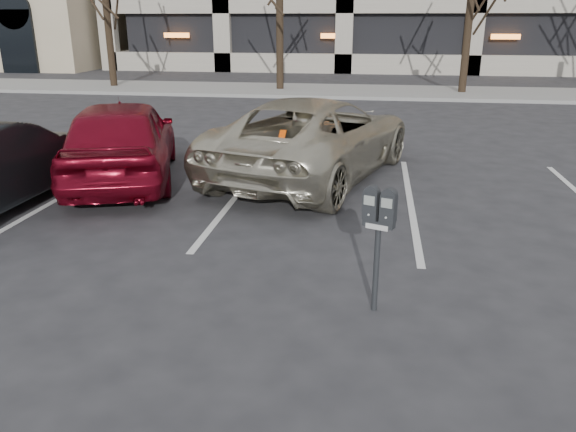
{
  "coord_description": "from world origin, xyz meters",
  "views": [
    {
      "loc": [
        0.77,
        -6.4,
        2.75
      ],
      "look_at": [
        0.07,
        -1.84,
        1.12
      ],
      "focal_mm": 35.0,
      "sensor_mm": 36.0,
      "label": 1
    }
  ],
  "objects": [
    {
      "name": "sidewalk",
      "position": [
        0.0,
        16.0,
        0.06
      ],
      "size": [
        80.0,
        4.0,
        0.12
      ],
      "primitive_type": "cube",
      "color": "gray",
      "rests_on": "ground"
    },
    {
      "name": "car_red",
      "position": [
        -3.6,
        2.78,
        0.74
      ],
      "size": [
        3.01,
        4.67,
        1.48
      ],
      "primitive_type": "imported",
      "rotation": [
        0.0,
        0.0,
        3.46
      ],
      "color": "maroon",
      "rests_on": "ground"
    },
    {
      "name": "parking_meter",
      "position": [
        0.86,
        -1.36,
        0.96
      ],
      "size": [
        0.34,
        0.22,
        1.25
      ],
      "rotation": [
        0.0,
        0.0,
        -0.35
      ],
      "color": "black",
      "rests_on": "ground"
    },
    {
      "name": "suv_silver",
      "position": [
        -0.29,
        3.59,
        0.72
      ],
      "size": [
        3.8,
        5.65,
        1.45
      ],
      "rotation": [
        0.0,
        0.0,
        2.84
      ],
      "color": "beige",
      "rests_on": "ground"
    },
    {
      "name": "stall_lines",
      "position": [
        -1.4,
        2.3,
        0.01
      ],
      "size": [
        16.9,
        5.2,
        0.0
      ],
      "color": "silver",
      "rests_on": "ground"
    },
    {
      "name": "ground",
      "position": [
        0.0,
        0.0,
        0.0
      ],
      "size": [
        140.0,
        140.0,
        0.0
      ],
      "primitive_type": "plane",
      "color": "#28282B",
      "rests_on": "ground"
    }
  ]
}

